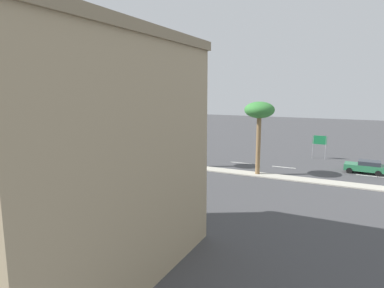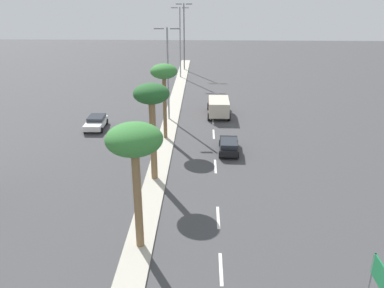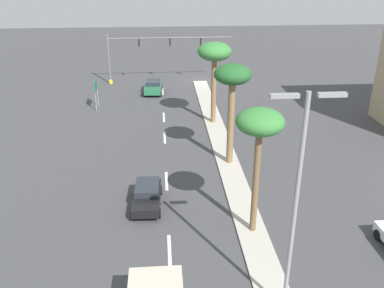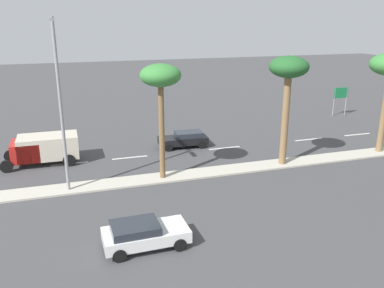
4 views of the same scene
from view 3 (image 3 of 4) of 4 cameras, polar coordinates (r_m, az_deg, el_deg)
name	(u,v)px [view 3 (image 3 of 4)]	position (r m, az deg, el deg)	size (l,w,h in m)	color
ground_plane	(242,204)	(28.58, 6.85, -8.14)	(160.00, 160.00, 0.00)	#424244
lane_stripe_rear	(163,91)	(52.34, -4.02, 7.19)	(0.20, 2.80, 0.01)	silver
lane_stripe_right	(164,117)	(43.55, -3.87, 3.66)	(0.20, 2.80, 0.01)	silver
lane_stripe_near	(165,137)	(38.60, -3.75, 0.91)	(0.20, 2.80, 0.01)	silver
lane_stripe_leading	(167,181)	(31.18, -3.50, -5.04)	(0.20, 2.80, 0.01)	silver
lane_stripe_inboard	(169,250)	(24.44, -3.10, -14.26)	(0.20, 2.80, 0.01)	silver
traffic_signal_gantry	(142,52)	(55.35, -6.87, 12.43)	(16.10, 0.53, 6.38)	slate
directional_road_sign	(96,88)	(46.48, -13.00, 7.41)	(0.10, 1.80, 3.16)	gray
palm_tree_mid	(214,55)	(40.11, 3.08, 12.10)	(3.22, 3.22, 7.92)	olive
palm_tree_center	(232,81)	(31.44, 5.54, 8.58)	(2.81, 2.81, 7.96)	olive
palm_tree_right	(260,127)	(22.87, 9.23, 2.31)	(2.67, 2.67, 7.71)	brown
street_lamp_inboard	(297,195)	(17.79, 14.10, -6.76)	(2.90, 0.24, 10.54)	gray
sedan_green_far	(153,87)	(51.64, -5.32, 7.80)	(2.25, 4.15, 1.44)	#287047
sedan_black_trailing	(147,195)	(28.11, -6.16, -6.98)	(2.01, 4.18, 1.33)	black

